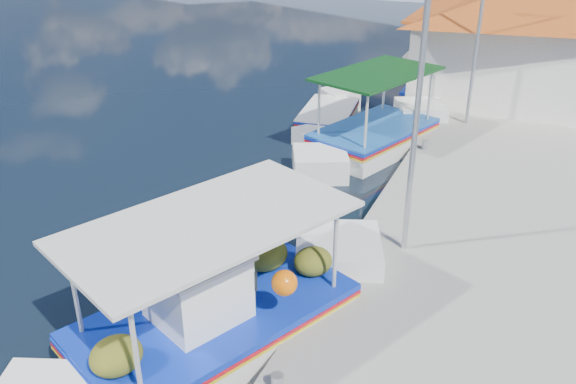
% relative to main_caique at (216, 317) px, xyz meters
% --- Properties ---
extents(ground, '(160.00, 160.00, 0.00)m').
position_rel_main_caique_xyz_m(ground, '(-2.05, 1.86, -0.56)').
color(ground, black).
rests_on(ground, ground).
extents(quay, '(5.00, 44.00, 0.50)m').
position_rel_main_caique_xyz_m(quay, '(3.85, 7.86, -0.31)').
color(quay, gray).
rests_on(quay, ground).
extents(bollards, '(0.20, 17.20, 0.30)m').
position_rel_main_caique_xyz_m(bollards, '(1.75, 7.11, 0.09)').
color(bollards, '#A5A8AD').
rests_on(bollards, quay).
extents(main_caique, '(4.87, 8.07, 2.91)m').
position_rel_main_caique_xyz_m(main_caique, '(0.00, 0.00, 0.00)').
color(main_caique, white).
rests_on(main_caique, ground).
extents(caique_green_canopy, '(3.95, 7.29, 2.89)m').
position_rel_main_caique_xyz_m(caique_green_canopy, '(-0.04, 10.43, -0.13)').
color(caique_green_canopy, white).
rests_on(caique_green_canopy, ground).
extents(caique_blue_hull, '(2.23, 5.76, 1.04)m').
position_rel_main_caique_xyz_m(caique_blue_hull, '(-2.14, 11.98, -0.28)').
color(caique_blue_hull, white).
rests_on(caique_blue_hull, ground).
extents(caique_far, '(1.97, 6.47, 2.26)m').
position_rel_main_caique_xyz_m(caique_far, '(0.61, 16.81, -0.14)').
color(caique_far, white).
rests_on(caique_far, ground).
extents(harbor_building, '(10.49, 10.49, 4.40)m').
position_rel_main_caique_xyz_m(harbor_building, '(4.14, 16.86, 2.22)').
color(harbor_building, white).
rests_on(harbor_building, quay).
extents(lamp_post_near, '(1.21, 0.14, 6.00)m').
position_rel_main_caique_xyz_m(lamp_post_near, '(2.45, 3.86, 3.29)').
color(lamp_post_near, '#A5A8AD').
rests_on(lamp_post_near, quay).
extents(lamp_post_far, '(1.21, 0.14, 6.00)m').
position_rel_main_caique_xyz_m(lamp_post_far, '(2.45, 12.86, 3.29)').
color(lamp_post_far, '#A5A8AD').
rests_on(lamp_post_far, quay).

